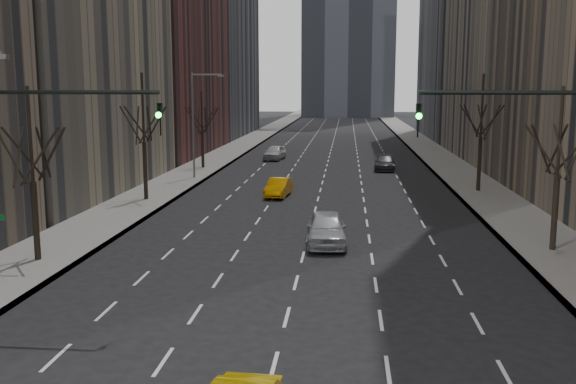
# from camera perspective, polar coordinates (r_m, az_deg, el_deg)

# --- Properties ---
(sidewalk_left) EXTENTS (4.50, 320.00, 0.15)m
(sidewalk_left) POSITION_cam_1_polar(r_m,az_deg,el_deg) (80.90, -4.92, 3.73)
(sidewalk_left) COLOR slate
(sidewalk_left) RESTS_ON ground
(sidewalk_right) EXTENTS (4.50, 320.00, 0.15)m
(sidewalk_right) POSITION_cam_1_polar(r_m,az_deg,el_deg) (80.30, 12.59, 3.50)
(sidewalk_right) COLOR slate
(sidewalk_right) RESTS_ON ground
(tree_lw_b) EXTENTS (3.36, 3.50, 7.82)m
(tree_lw_b) POSITION_cam_1_polar(r_m,az_deg,el_deg) (30.92, -21.72, 0.84)
(tree_lw_b) COLOR black
(tree_lw_b) RESTS_ON ground
(tree_lw_c) EXTENTS (3.36, 3.50, 8.74)m
(tree_lw_c) POSITION_cam_1_polar(r_m,az_deg,el_deg) (45.62, -12.66, 4.21)
(tree_lw_c) COLOR black
(tree_lw_c) RESTS_ON ground
(tree_lw_d) EXTENTS (3.36, 3.50, 7.36)m
(tree_lw_d) POSITION_cam_1_polar(r_m,az_deg,el_deg) (62.98, -7.63, 5.27)
(tree_lw_d) COLOR black
(tree_lw_d) RESTS_ON ground
(tree_rw_b) EXTENTS (3.36, 3.50, 7.82)m
(tree_rw_b) POSITION_cam_1_polar(r_m,az_deg,el_deg) (33.08, 22.82, 1.28)
(tree_rw_b) COLOR black
(tree_rw_b) RESTS_ON ground
(tree_rw_c) EXTENTS (3.36, 3.50, 8.74)m
(tree_rw_c) POSITION_cam_1_polar(r_m,az_deg,el_deg) (50.41, 16.74, 4.51)
(tree_rw_c) COLOR black
(tree_rw_c) RESTS_ON ground
(traffic_mast_left) EXTENTS (6.69, 0.39, 8.00)m
(traffic_mast_left) POSITION_cam_1_polar(r_m,az_deg,el_deg) (24.10, -22.24, 2.82)
(traffic_mast_left) COLOR black
(traffic_mast_left) RESTS_ON ground
(traffic_mast_right) EXTENTS (6.69, 0.39, 8.00)m
(traffic_mast_right) POSITION_cam_1_polar(r_m,az_deg,el_deg) (22.54, 23.63, 2.32)
(traffic_mast_right) COLOR black
(traffic_mast_right) RESTS_ON ground
(streetlight_far) EXTENTS (2.83, 0.22, 9.00)m
(streetlight_far) POSITION_cam_1_polar(r_m,az_deg,el_deg) (55.80, -8.10, 6.87)
(streetlight_far) COLOR slate
(streetlight_far) RESTS_ON ground
(silver_sedan_ahead) EXTENTS (2.23, 4.98, 1.66)m
(silver_sedan_ahead) POSITION_cam_1_polar(r_m,az_deg,el_deg) (32.65, 3.43, -3.25)
(silver_sedan_ahead) COLOR #AEB1B7
(silver_sedan_ahead) RESTS_ON ground
(far_taxi) EXTENTS (1.81, 4.16, 1.33)m
(far_taxi) POSITION_cam_1_polar(r_m,az_deg,el_deg) (46.83, -0.83, 0.41)
(far_taxi) COLOR orange
(far_taxi) RESTS_ON ground
(far_suv_grey) EXTENTS (2.27, 4.94, 1.40)m
(far_suv_grey) POSITION_cam_1_polar(r_m,az_deg,el_deg) (62.45, 8.60, 2.58)
(far_suv_grey) COLOR #313136
(far_suv_grey) RESTS_ON ground
(far_car_white) EXTENTS (2.39, 4.82, 1.58)m
(far_car_white) POSITION_cam_1_polar(r_m,az_deg,el_deg) (70.59, -1.19, 3.53)
(far_car_white) COLOR silver
(far_car_white) RESTS_ON ground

